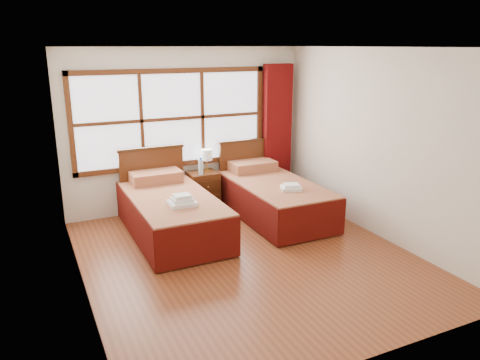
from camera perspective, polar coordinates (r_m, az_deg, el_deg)
name	(u,v)px	position (r m, az deg, el deg)	size (l,w,h in m)	color
floor	(248,257)	(6.08, 0.99, -9.42)	(4.50, 4.50, 0.00)	brown
ceiling	(249,47)	(5.48, 1.13, 15.89)	(4.50, 4.50, 0.00)	white
wall_back	(187,130)	(7.68, -6.46, 6.13)	(4.00, 4.00, 0.00)	silver
wall_left	(75,179)	(5.11, -19.49, 0.16)	(4.50, 4.50, 0.00)	silver
wall_right	(378,144)	(6.75, 16.48, 4.18)	(4.50, 4.50, 0.00)	silver
window	(173,119)	(7.54, -8.22, 7.41)	(3.16, 0.06, 1.56)	white
curtain	(277,131)	(8.23, 4.53, 5.93)	(0.50, 0.16, 2.30)	#5E0909
bed_left	(171,212)	(6.77, -8.45, -3.83)	(1.12, 2.18, 1.09)	#3D200C
bed_right	(273,196)	(7.39, 3.99, -2.00)	(1.10, 2.13, 1.07)	#3D200C
nightstand	(203,191)	(7.73, -4.51, -1.29)	(0.47, 0.46, 0.62)	#4E2611
towels_left	(182,201)	(6.22, -7.07, -2.56)	(0.35, 0.31, 0.15)	white
towels_right	(291,187)	(6.92, 6.26, -0.88)	(0.36, 0.34, 0.09)	white
lamp	(207,155)	(7.71, -4.09, 3.01)	(0.18, 0.18, 0.35)	gold
bottle_near	(201,166)	(7.56, -4.77, 1.70)	(0.07, 0.07, 0.26)	silver
bottle_far	(201,167)	(7.49, -4.82, 1.62)	(0.07, 0.07, 0.28)	silver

